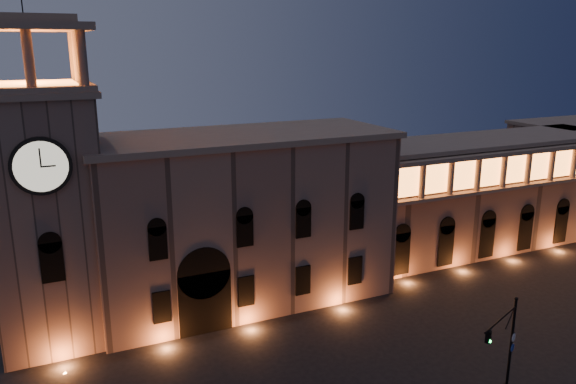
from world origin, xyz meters
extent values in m
cube|color=#785B4E|center=(-2.00, 22.00, 8.50)|extent=(30.00, 12.00, 17.00)
cube|color=#866D5C|center=(-2.00, 22.00, 17.30)|extent=(30.80, 12.80, 0.60)
cube|color=black|center=(-8.00, 16.60, 3.00)|extent=(5.00, 1.40, 6.00)
cylinder|color=black|center=(-8.00, 16.60, 6.00)|extent=(5.00, 1.40, 5.00)
cube|color=orange|center=(-8.00, 16.40, 2.80)|extent=(4.20, 0.20, 5.00)
cube|color=#785B4E|center=(-20.50, 21.00, 11.00)|extent=(9.00, 9.00, 22.00)
cube|color=#866D5C|center=(-20.50, 21.00, 22.25)|extent=(9.80, 9.80, 0.50)
cylinder|color=black|center=(-20.50, 16.32, 17.00)|extent=(4.60, 0.35, 4.60)
cylinder|color=beige|center=(-20.50, 16.18, 17.00)|extent=(4.00, 0.12, 4.00)
cube|color=#866D5C|center=(-20.50, 21.00, 22.75)|extent=(9.40, 9.40, 0.50)
cube|color=orange|center=(-20.50, 21.00, 23.05)|extent=(6.80, 6.80, 0.15)
cylinder|color=#866D5C|center=(-20.50, 17.20, 25.10)|extent=(0.76, 0.76, 4.20)
cylinder|color=#866D5C|center=(-16.70, 17.20, 25.10)|extent=(0.76, 0.76, 4.20)
cylinder|color=#866D5C|center=(-20.50, 24.80, 25.10)|extent=(0.76, 0.76, 4.20)
cylinder|color=#866D5C|center=(-16.70, 24.80, 25.10)|extent=(0.76, 0.76, 4.20)
cylinder|color=#866D5C|center=(-16.70, 21.00, 25.10)|extent=(0.76, 0.76, 4.20)
cube|color=#866D5C|center=(-20.50, 21.00, 27.50)|extent=(9.80, 9.80, 0.60)
cube|color=#866D5C|center=(-20.50, 21.00, 28.10)|extent=(7.50, 7.50, 0.60)
cube|color=brown|center=(32.00, 24.00, 7.00)|extent=(40.00, 10.00, 14.00)
cube|color=#866D5C|center=(32.00, 24.00, 14.25)|extent=(40.60, 10.60, 0.50)
cube|color=#866D5C|center=(32.00, 18.50, 9.30)|extent=(40.00, 1.20, 0.40)
cube|color=#866D5C|center=(32.00, 18.50, 13.60)|extent=(40.00, 1.40, 0.50)
cube|color=orange|center=(32.00, 19.05, 11.50)|extent=(38.00, 0.15, 3.60)
cylinder|color=#866D5C|center=(14.00, 18.50, 11.50)|extent=(0.70, 0.70, 4.00)
cylinder|color=#866D5C|center=(18.00, 18.50, 11.50)|extent=(0.70, 0.70, 4.00)
cylinder|color=#866D5C|center=(22.00, 18.50, 11.50)|extent=(0.70, 0.70, 4.00)
cylinder|color=#866D5C|center=(26.00, 18.50, 11.50)|extent=(0.70, 0.70, 4.00)
cylinder|color=#866D5C|center=(30.00, 18.50, 11.50)|extent=(0.70, 0.70, 4.00)
cylinder|color=#866D5C|center=(34.00, 18.50, 11.50)|extent=(0.70, 0.70, 4.00)
cylinder|color=#866D5C|center=(38.00, 18.50, 11.50)|extent=(0.70, 0.70, 4.00)
cylinder|color=#866D5C|center=(42.00, 18.50, 11.50)|extent=(0.70, 0.70, 4.00)
cylinder|color=black|center=(10.80, -2.34, 3.79)|extent=(0.22, 0.22, 7.58)
sphere|color=black|center=(10.80, -2.34, 7.68)|extent=(0.30, 0.30, 0.30)
cylinder|color=black|center=(8.31, -3.39, 7.04)|extent=(5.04, 2.22, 0.13)
cube|color=black|center=(6.41, -4.19, 6.49)|extent=(0.42, 0.41, 0.92)
cylinder|color=#0CE53F|center=(6.48, -4.35, 6.19)|extent=(0.21, 0.16, 0.19)
cylinder|color=silver|center=(10.81, -2.50, 4.55)|extent=(0.62, 0.29, 0.65)
cylinder|color=navy|center=(10.81, -2.50, 3.68)|extent=(0.62, 0.29, 0.65)
camera|label=1|loc=(-20.85, -30.23, 26.11)|focal=35.00mm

